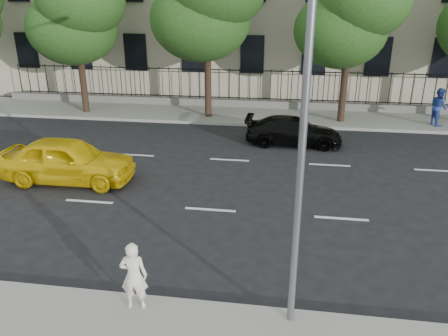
# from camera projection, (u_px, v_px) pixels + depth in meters

# --- Properties ---
(ground) EXTENTS (120.00, 120.00, 0.00)m
(ground) POSITION_uv_depth(u_px,v_px,m) (193.00, 253.00, 11.35)
(ground) COLOR black
(ground) RESTS_ON ground
(far_sidewalk) EXTENTS (60.00, 4.00, 0.15)m
(far_sidewalk) POSITION_uv_depth(u_px,v_px,m) (246.00, 115.00, 24.20)
(far_sidewalk) COLOR gray
(far_sidewalk) RESTS_ON ground
(lane_markings) EXTENTS (49.60, 4.62, 0.01)m
(lane_markings) POSITION_uv_depth(u_px,v_px,m) (221.00, 181.00, 15.72)
(lane_markings) COLOR silver
(lane_markings) RESTS_ON ground
(iron_fence) EXTENTS (30.00, 0.50, 2.20)m
(iron_fence) POSITION_uv_depth(u_px,v_px,m) (249.00, 98.00, 25.55)
(iron_fence) COLOR slate
(iron_fence) RESTS_ON far_sidewalk
(street_light) EXTENTS (0.25, 3.32, 8.05)m
(street_light) POSITION_uv_depth(u_px,v_px,m) (307.00, 64.00, 7.49)
(street_light) COLOR slate
(street_light) RESTS_ON near_sidewalk
(tree_b) EXTENTS (5.53, 5.12, 8.97)m
(tree_b) POSITION_uv_depth(u_px,v_px,m) (76.00, 4.00, 22.71)
(tree_b) COLOR #382619
(tree_b) RESTS_ON far_sidewalk
(tree_d) EXTENTS (5.34, 4.94, 8.84)m
(tree_d) POSITION_uv_depth(u_px,v_px,m) (352.00, 5.00, 20.81)
(tree_d) COLOR #382619
(tree_d) RESTS_ON far_sidewalk
(yellow_taxi) EXTENTS (4.73, 1.97, 1.60)m
(yellow_taxi) POSITION_uv_depth(u_px,v_px,m) (68.00, 160.00, 15.49)
(yellow_taxi) COLOR yellow
(yellow_taxi) RESTS_ON ground
(black_sedan) EXTENTS (4.32, 1.83, 1.24)m
(black_sedan) POSITION_uv_depth(u_px,v_px,m) (294.00, 131.00, 19.44)
(black_sedan) COLOR black
(black_sedan) RESTS_ON ground
(woman_near) EXTENTS (0.61, 0.44, 1.53)m
(woman_near) POSITION_uv_depth(u_px,v_px,m) (134.00, 276.00, 8.90)
(woman_near) COLOR white
(woman_near) RESTS_ON near_sidewalk
(pedestrian_far) EXTENTS (0.95, 1.08, 1.86)m
(pedestrian_far) POSITION_uv_depth(u_px,v_px,m) (438.00, 107.00, 21.76)
(pedestrian_far) COLOR #283E97
(pedestrian_far) RESTS_ON far_sidewalk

